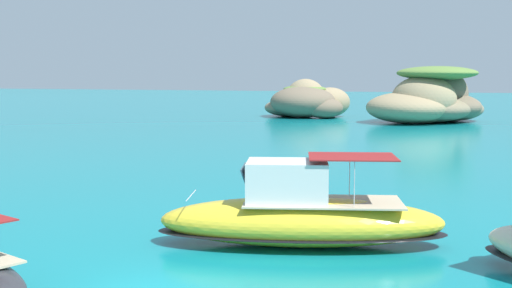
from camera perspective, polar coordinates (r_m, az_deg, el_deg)
name	(u,v)px	position (r m, az deg, el deg)	size (l,w,h in m)	color
islet_large	(430,101)	(87.82, 14.62, 3.52)	(15.97, 17.02, 7.06)	#84755B
islet_small	(307,102)	(94.34, 4.37, 3.58)	(13.42, 11.33, 5.38)	#9E8966
motorboat_yellow	(300,217)	(24.60, 3.75, -6.23)	(11.03, 5.58, 3.31)	yellow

